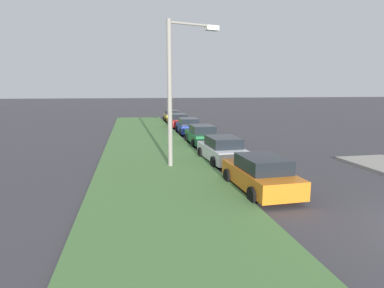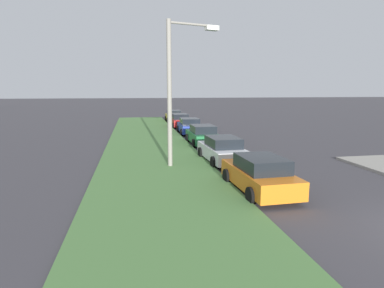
{
  "view_description": "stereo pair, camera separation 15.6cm",
  "coord_description": "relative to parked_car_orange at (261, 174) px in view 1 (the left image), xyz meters",
  "views": [
    {
      "loc": [
        -6.73,
        9.03,
        4.09
      ],
      "look_at": [
        10.89,
        5.62,
        1.03
      ],
      "focal_mm": 30.03,
      "sensor_mm": 36.0,
      "label": 1
    },
    {
      "loc": [
        -6.75,
        8.88,
        4.09
      ],
      "look_at": [
        10.89,
        5.62,
        1.03
      ],
      "focal_mm": 30.03,
      "sensor_mm": 36.0,
      "label": 2
    }
  ],
  "objects": [
    {
      "name": "grass_median",
      "position": [
        4.93,
        3.87,
        -0.66
      ],
      "size": [
        60.0,
        6.0,
        0.12
      ],
      "primitive_type": "cube",
      "color": "#517F42",
      "rests_on": "ground"
    },
    {
      "name": "parked_car_orange",
      "position": [
        0.0,
        0.0,
        0.0
      ],
      "size": [
        4.36,
        2.14,
        1.47
      ],
      "rotation": [
        0.0,
        0.0,
        0.04
      ],
      "color": "orange",
      "rests_on": "ground"
    },
    {
      "name": "parked_car_white",
      "position": [
        5.41,
        0.03,
        0.0
      ],
      "size": [
        4.37,
        2.16,
        1.47
      ],
      "rotation": [
        0.0,
        0.0,
        0.04
      ],
      "color": "silver",
      "rests_on": "ground"
    },
    {
      "name": "parked_car_green",
      "position": [
        11.45,
        -0.14,
        0.0
      ],
      "size": [
        4.32,
        2.05,
        1.47
      ],
      "rotation": [
        0.0,
        0.0,
        0.01
      ],
      "color": "#1E6B38",
      "rests_on": "ground"
    },
    {
      "name": "parked_car_blue",
      "position": [
        17.35,
        -0.19,
        0.0
      ],
      "size": [
        4.34,
        2.1,
        1.47
      ],
      "rotation": [
        0.0,
        0.0,
        -0.02
      ],
      "color": "#23389E",
      "rests_on": "ground"
    },
    {
      "name": "parked_car_red",
      "position": [
        22.91,
        -0.08,
        0.0
      ],
      "size": [
        4.33,
        2.07,
        1.47
      ],
      "rotation": [
        0.0,
        0.0,
        0.02
      ],
      "color": "red",
      "rests_on": "ground"
    },
    {
      "name": "parked_car_yellow",
      "position": [
        29.12,
        -0.21,
        0.0
      ],
      "size": [
        4.33,
        2.08,
        1.47
      ],
      "rotation": [
        0.0,
        0.0,
        -0.02
      ],
      "color": "gold",
      "rests_on": "ground"
    },
    {
      "name": "streetlight",
      "position": [
        4.71,
        2.74,
        3.67
      ],
      "size": [
        0.97,
        2.83,
        7.5
      ],
      "color": "gray",
      "rests_on": "ground"
    }
  ]
}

